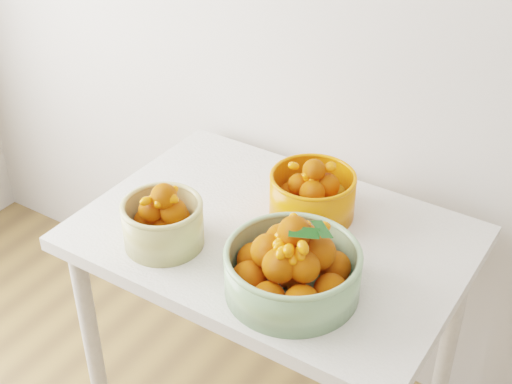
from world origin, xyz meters
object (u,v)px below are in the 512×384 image
at_px(bowl_green, 292,268).
at_px(bowl_orange, 313,193).
at_px(bowl_cream, 163,221).
at_px(table, 272,260).

relative_size(bowl_green, bowl_orange, 1.58).
xyz_separation_m(bowl_cream, bowl_green, (0.37, 0.02, 0.00)).
bearing_deg(bowl_cream, table, 41.69).
height_order(table, bowl_green, bowl_green).
distance_m(bowl_green, bowl_orange, 0.32).
bearing_deg(table, bowl_green, -47.56).
xyz_separation_m(table, bowl_cream, (-0.21, -0.19, 0.16)).
height_order(bowl_green, bowl_orange, bowl_green).
bearing_deg(bowl_cream, bowl_orange, 51.08).
bearing_deg(bowl_orange, table, -109.13).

